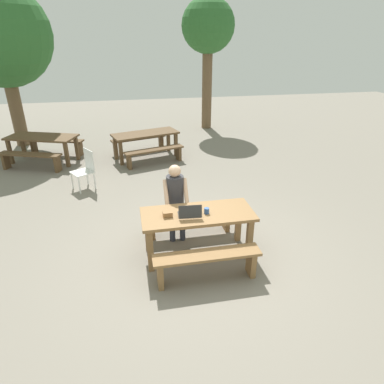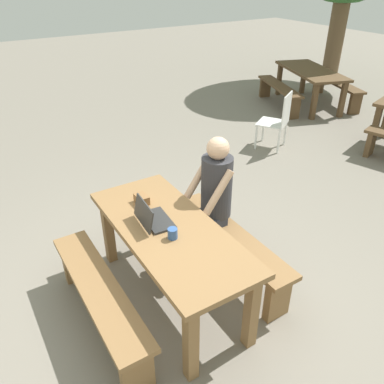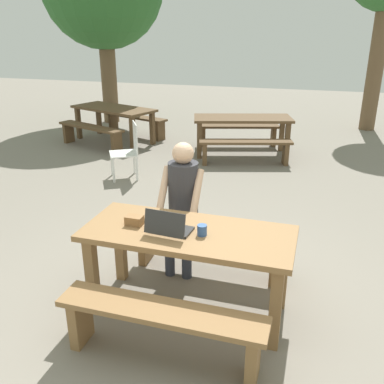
{
  "view_description": "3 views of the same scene",
  "coord_description": "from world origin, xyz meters",
  "px_view_note": "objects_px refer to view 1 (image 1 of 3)",
  "views": [
    {
      "loc": [
        -0.98,
        -4.49,
        3.31
      ],
      "look_at": [
        -0.04,
        0.25,
        1.03
      ],
      "focal_mm": 31.23,
      "sensor_mm": 36.0,
      "label": 1
    },
    {
      "loc": [
        2.34,
        -1.23,
        2.7
      ],
      "look_at": [
        -0.04,
        0.25,
        1.03
      ],
      "focal_mm": 36.48,
      "sensor_mm": 36.0,
      "label": 2
    },
    {
      "loc": [
        0.96,
        -3.01,
        2.37
      ],
      "look_at": [
        -0.04,
        0.25,
        1.03
      ],
      "focal_mm": 39.37,
      "sensor_mm": 36.0,
      "label": 3
    }
  ],
  "objects_px": {
    "small_pouch": "(168,214)",
    "tree_right": "(0,36)",
    "picnic_table_front": "(198,220)",
    "person_seated": "(176,196)",
    "laptop": "(190,213)",
    "tree_left": "(208,29)",
    "coffee_mug": "(207,211)",
    "picnic_table_mid": "(42,140)",
    "plastic_chair": "(85,169)",
    "picnic_table_rear": "(146,137)"
  },
  "relations": [
    {
      "from": "small_pouch",
      "to": "tree_right",
      "type": "distance_m",
      "value": 8.51
    },
    {
      "from": "picnic_table_front",
      "to": "person_seated",
      "type": "height_order",
      "value": "person_seated"
    },
    {
      "from": "laptop",
      "to": "tree_left",
      "type": "relative_size",
      "value": 0.08
    },
    {
      "from": "tree_right",
      "to": "laptop",
      "type": "bearing_deg",
      "value": -59.4
    },
    {
      "from": "small_pouch",
      "to": "coffee_mug",
      "type": "distance_m",
      "value": 0.61
    },
    {
      "from": "picnic_table_front",
      "to": "coffee_mug",
      "type": "relative_size",
      "value": 19.69
    },
    {
      "from": "person_seated",
      "to": "tree_left",
      "type": "xyz_separation_m",
      "value": [
        2.34,
        7.53,
        2.7
      ]
    },
    {
      "from": "picnic_table_front",
      "to": "laptop",
      "type": "distance_m",
      "value": 0.25
    },
    {
      "from": "laptop",
      "to": "tree_left",
      "type": "xyz_separation_m",
      "value": [
        2.23,
        8.24,
        2.66
      ]
    },
    {
      "from": "picnic_table_mid",
      "to": "picnic_table_front",
      "type": "bearing_deg",
      "value": -37.67
    },
    {
      "from": "laptop",
      "to": "tree_right",
      "type": "distance_m",
      "value": 8.71
    },
    {
      "from": "coffee_mug",
      "to": "tree_left",
      "type": "distance_m",
      "value": 8.83
    },
    {
      "from": "coffee_mug",
      "to": "tree_left",
      "type": "xyz_separation_m",
      "value": [
        1.95,
        8.19,
        2.66
      ]
    },
    {
      "from": "laptop",
      "to": "tree_right",
      "type": "relative_size",
      "value": 0.08
    },
    {
      "from": "plastic_chair",
      "to": "picnic_table_mid",
      "type": "height_order",
      "value": "plastic_chair"
    },
    {
      "from": "picnic_table_front",
      "to": "small_pouch",
      "type": "bearing_deg",
      "value": -177.29
    },
    {
      "from": "picnic_table_mid",
      "to": "picnic_table_rear",
      "type": "xyz_separation_m",
      "value": [
        2.87,
        -0.21,
        -0.01
      ]
    },
    {
      "from": "picnic_table_front",
      "to": "small_pouch",
      "type": "relative_size",
      "value": 12.16
    },
    {
      "from": "person_seated",
      "to": "picnic_table_rear",
      "type": "relative_size",
      "value": 0.67
    },
    {
      "from": "picnic_table_front",
      "to": "person_seated",
      "type": "bearing_deg",
      "value": 112.35
    },
    {
      "from": "coffee_mug",
      "to": "tree_left",
      "type": "bearing_deg",
      "value": 76.6
    },
    {
      "from": "small_pouch",
      "to": "picnic_table_mid",
      "type": "xyz_separation_m",
      "value": [
        -2.87,
        5.25,
        -0.18
      ]
    },
    {
      "from": "person_seated",
      "to": "small_pouch",
      "type": "bearing_deg",
      "value": -108.74
    },
    {
      "from": "picnic_table_rear",
      "to": "picnic_table_mid",
      "type": "bearing_deg",
      "value": 159.32
    },
    {
      "from": "picnic_table_mid",
      "to": "tree_left",
      "type": "relative_size",
      "value": 0.45
    },
    {
      "from": "picnic_table_rear",
      "to": "tree_left",
      "type": "height_order",
      "value": "tree_left"
    },
    {
      "from": "small_pouch",
      "to": "tree_right",
      "type": "height_order",
      "value": "tree_right"
    },
    {
      "from": "person_seated",
      "to": "laptop",
      "type": "bearing_deg",
      "value": -80.85
    },
    {
      "from": "picnic_table_front",
      "to": "picnic_table_mid",
      "type": "distance_m",
      "value": 6.21
    },
    {
      "from": "small_pouch",
      "to": "picnic_table_rear",
      "type": "bearing_deg",
      "value": 90.0
    },
    {
      "from": "coffee_mug",
      "to": "person_seated",
      "type": "xyz_separation_m",
      "value": [
        -0.39,
        0.67,
        -0.03
      ]
    },
    {
      "from": "plastic_chair",
      "to": "picnic_table_rear",
      "type": "xyz_separation_m",
      "value": [
        1.54,
        1.92,
        0.15
      ]
    },
    {
      "from": "plastic_chair",
      "to": "picnic_table_rear",
      "type": "bearing_deg",
      "value": 109.92
    },
    {
      "from": "coffee_mug",
      "to": "plastic_chair",
      "type": "relative_size",
      "value": 0.1
    },
    {
      "from": "laptop",
      "to": "picnic_table_rear",
      "type": "bearing_deg",
      "value": -81.9
    },
    {
      "from": "picnic_table_mid",
      "to": "laptop",
      "type": "bearing_deg",
      "value": -39.2
    },
    {
      "from": "picnic_table_front",
      "to": "plastic_chair",
      "type": "distance_m",
      "value": 3.71
    },
    {
      "from": "person_seated",
      "to": "tree_right",
      "type": "relative_size",
      "value": 0.28
    },
    {
      "from": "picnic_table_rear",
      "to": "small_pouch",
      "type": "bearing_deg",
      "value": -106.59
    },
    {
      "from": "picnic_table_front",
      "to": "laptop",
      "type": "xyz_separation_m",
      "value": [
        -0.14,
        -0.08,
        0.18
      ]
    },
    {
      "from": "coffee_mug",
      "to": "picnic_table_mid",
      "type": "distance_m",
      "value": 6.32
    },
    {
      "from": "picnic_table_rear",
      "to": "coffee_mug",
      "type": "bearing_deg",
      "value": -99.71
    },
    {
      "from": "plastic_chair",
      "to": "tree_left",
      "type": "xyz_separation_m",
      "value": [
        4.1,
        5.04,
        3.0
      ]
    },
    {
      "from": "picnic_table_front",
      "to": "person_seated",
      "type": "distance_m",
      "value": 0.69
    },
    {
      "from": "person_seated",
      "to": "picnic_table_rear",
      "type": "distance_m",
      "value": 4.41
    },
    {
      "from": "tree_right",
      "to": "person_seated",
      "type": "bearing_deg",
      "value": -57.44
    },
    {
      "from": "picnic_table_front",
      "to": "picnic_table_mid",
      "type": "bearing_deg",
      "value": 122.65
    },
    {
      "from": "picnic_table_rear",
      "to": "tree_left",
      "type": "bearing_deg",
      "value": 34.06
    },
    {
      "from": "laptop",
      "to": "coffee_mug",
      "type": "distance_m",
      "value": 0.28
    },
    {
      "from": "laptop",
      "to": "picnic_table_mid",
      "type": "height_order",
      "value": "laptop"
    }
  ]
}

